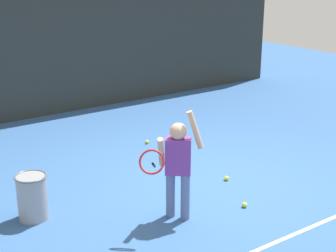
{
  "coord_description": "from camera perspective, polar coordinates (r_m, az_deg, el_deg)",
  "views": [
    {
      "loc": [
        -4.11,
        -4.96,
        2.98
      ],
      "look_at": [
        -0.45,
        0.34,
        0.85
      ],
      "focal_mm": 53.73,
      "sensor_mm": 36.0,
      "label": 1
    }
  ],
  "objects": [
    {
      "name": "ball_hopper",
      "position": [
        6.29,
        -15.14,
        -7.72
      ],
      "size": [
        0.38,
        0.38,
        0.56
      ],
      "color": "gray",
      "rests_on": "ground"
    },
    {
      "name": "fence_post_2",
      "position": [
        10.4,
        -11.21,
        10.27
      ],
      "size": [
        0.09,
        0.09,
        3.17
      ],
      "primitive_type": "cylinder",
      "color": "slate",
      "rests_on": "ground"
    },
    {
      "name": "tennis_ball_3",
      "position": [
        6.51,
        8.67,
        -8.83
      ],
      "size": [
        0.07,
        0.07,
        0.07
      ],
      "primitive_type": "sphere",
      "color": "#CCE033",
      "rests_on": "ground"
    },
    {
      "name": "fence_post_3",
      "position": [
        11.66,
        0.7,
        11.45
      ],
      "size": [
        0.09,
        0.09,
        3.17
      ],
      "primitive_type": "cylinder",
      "color": "slate",
      "rests_on": "ground"
    },
    {
      "name": "tennis_player",
      "position": [
        5.9,
        1.03,
        -4.14
      ],
      "size": [
        0.89,
        0.51,
        1.35
      ],
      "rotation": [
        0.0,
        0.0,
        -0.67
      ],
      "color": "slate",
      "rests_on": "ground"
    },
    {
      "name": "court_line_baseline",
      "position": [
        6.07,
        14.44,
        -11.68
      ],
      "size": [
        9.0,
        0.05,
        0.0
      ],
      "primitive_type": "cube",
      "color": "white",
      "rests_on": "ground"
    },
    {
      "name": "tennis_ball_0",
      "position": [
        7.22,
        6.65,
        -5.91
      ],
      "size": [
        0.07,
        0.07,
        0.07
      ],
      "primitive_type": "sphere",
      "color": "#CCE033",
      "rests_on": "ground"
    },
    {
      "name": "fence_post_4",
      "position": [
        13.32,
        10.03,
        12.04
      ],
      "size": [
        0.09,
        0.09,
        3.17
      ],
      "primitive_type": "cylinder",
      "color": "slate",
      "rests_on": "ground"
    },
    {
      "name": "tennis_ball_4",
      "position": [
        8.57,
        -2.38,
        -1.8
      ],
      "size": [
        0.07,
        0.07,
        0.07
      ],
      "primitive_type": "sphere",
      "color": "#CCE033",
      "rests_on": "ground"
    },
    {
      "name": "back_fence_windscreen",
      "position": [
        10.35,
        -11.05,
        9.83
      ],
      "size": [
        10.65,
        0.08,
        3.02
      ],
      "primitive_type": "cube",
      "color": "#282D2B",
      "rests_on": "ground"
    },
    {
      "name": "ground_plane",
      "position": [
        7.09,
        4.59,
        -6.59
      ],
      "size": [
        20.0,
        20.0,
        0.0
      ],
      "primitive_type": "plane",
      "color": "#335B93"
    }
  ]
}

